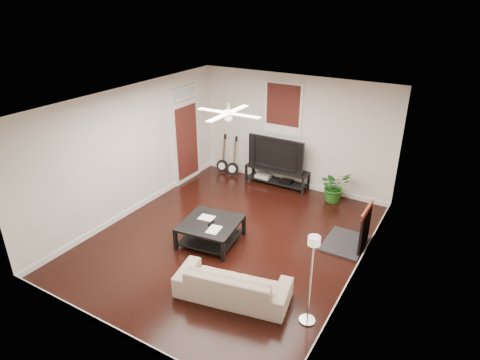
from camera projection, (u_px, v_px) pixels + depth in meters
name	position (u px, v px, depth m)	size (l,w,h in m)	color
room	(229.00, 176.00, 7.72)	(5.01, 6.01, 2.81)	black
brick_accent	(377.00, 185.00, 7.36)	(0.02, 2.20, 2.80)	#9F4733
fireplace	(355.00, 226.00, 7.88)	(0.80, 1.10, 0.92)	black
window_back	(283.00, 109.00, 9.95)	(1.00, 0.06, 1.30)	#34110E
door_left	(186.00, 134.00, 10.40)	(0.08, 1.00, 2.50)	white
tv_stand	(277.00, 177.00, 10.53)	(1.64, 0.44, 0.46)	black
tv	(278.00, 153.00, 10.27)	(1.47, 0.19, 0.85)	black
coffee_table	(211.00, 232.00, 8.12)	(1.07, 1.07, 0.45)	black
sofa	(233.00, 283.00, 6.63)	(1.85, 0.72, 0.54)	tan
floor_lamp	(311.00, 281.00, 5.93)	(0.25, 0.25, 1.51)	silver
potted_plant	(334.00, 186.00, 9.66)	(0.69, 0.60, 0.76)	#1F5E1A
guitar_left	(222.00, 154.00, 11.13)	(0.33, 0.23, 1.07)	black
guitar_right	(233.00, 157.00, 10.94)	(0.33, 0.23, 1.07)	black
ceiling_fan	(228.00, 113.00, 7.22)	(1.24, 1.24, 0.32)	white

